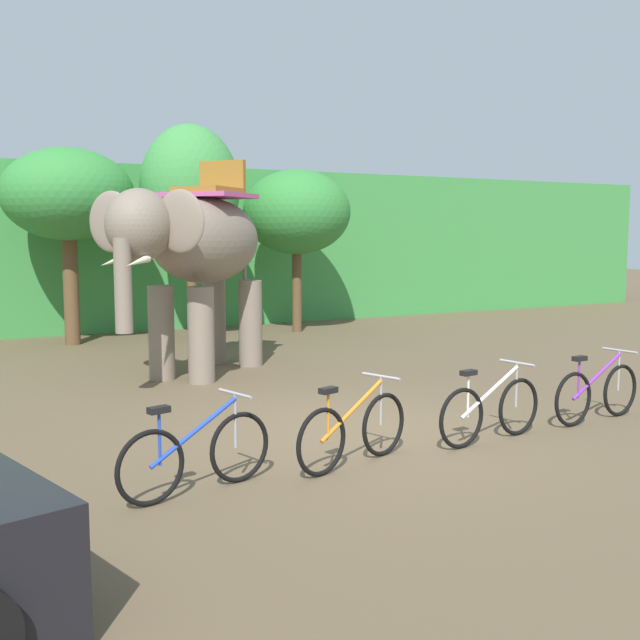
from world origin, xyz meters
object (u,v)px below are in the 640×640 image
at_px(bike_purple, 597,392).
at_px(bike_blue, 197,454).
at_px(tree_left, 68,196).
at_px(tree_center_right, 190,189).
at_px(bike_white, 491,410).
at_px(bike_orange, 354,430).
at_px(tree_center_left, 297,213).
at_px(elephant, 197,249).

bearing_deg(bike_purple, bike_blue, -177.71).
xyz_separation_m(tree_left, tree_center_right, (2.60, -0.57, 0.19)).
height_order(tree_left, bike_white, tree_left).
bearing_deg(bike_purple, tree_center_right, 102.13).
distance_m(bike_white, bike_purple, 1.91).
relative_size(tree_center_right, bike_orange, 3.01).
relative_size(bike_blue, bike_orange, 1.02).
relative_size(tree_left, tree_center_right, 0.88).
height_order(tree_center_right, tree_center_left, tree_center_right).
xyz_separation_m(tree_left, bike_white, (2.85, -10.69, -2.90)).
bearing_deg(bike_purple, bike_orange, -177.58).
relative_size(tree_center_right, bike_white, 2.90).
height_order(tree_center_right, elephant, tree_center_right).
xyz_separation_m(bike_orange, bike_white, (1.92, 0.05, 0.00)).
height_order(tree_center_left, elephant, tree_center_left).
distance_m(tree_center_right, bike_white, 10.58).
relative_size(tree_center_right, tree_center_left, 1.22).
distance_m(elephant, bike_blue, 6.48).
height_order(tree_left, elephant, tree_left).
xyz_separation_m(bike_blue, bike_purple, (5.59, 0.22, 0.00)).
relative_size(bike_blue, bike_purple, 0.98).
bearing_deg(bike_white, elephant, 105.66).
bearing_deg(tree_left, bike_orange, -85.08).
bearing_deg(bike_orange, elephant, 86.99).
height_order(bike_blue, bike_white, same).
height_order(tree_center_left, bike_blue, tree_center_left).
xyz_separation_m(tree_left, elephant, (1.23, -4.93, -1.09)).
height_order(elephant, bike_blue, elephant).
distance_m(tree_left, tree_center_left, 5.45).
xyz_separation_m(tree_left, bike_blue, (-0.84, -10.80, -2.90)).
bearing_deg(tree_left, bike_blue, -94.46).
bearing_deg(bike_orange, tree_center_left, 66.54).
xyz_separation_m(tree_center_right, elephant, (-1.37, -4.35, -1.27)).
relative_size(tree_left, bike_white, 2.55).
bearing_deg(bike_blue, elephant, 70.55).
xyz_separation_m(elephant, bike_orange, (-0.31, -5.81, -1.82)).
distance_m(elephant, bike_white, 6.25).
bearing_deg(bike_purple, tree_left, 114.19).
bearing_deg(bike_blue, bike_orange, 1.99).
distance_m(tree_center_left, bike_orange, 11.62).
bearing_deg(elephant, bike_white, -74.34).
height_order(bike_orange, bike_white, same).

